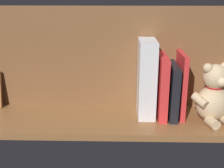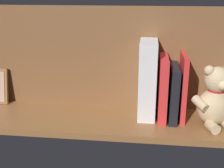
{
  "view_description": "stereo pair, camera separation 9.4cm",
  "coord_description": "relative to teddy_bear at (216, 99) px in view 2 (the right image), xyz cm",
  "views": [
    {
      "loc": [
        -2.53,
        97.15,
        43.83
      ],
      "look_at": [
        0.0,
        0.0,
        12.14
      ],
      "focal_mm": 48.38,
      "sensor_mm": 36.0,
      "label": 1
    },
    {
      "loc": [
        -11.88,
        96.45,
        43.83
      ],
      "look_at": [
        0.0,
        0.0,
        12.14
      ],
      "focal_mm": 48.38,
      "sensor_mm": 36.0,
      "label": 2
    }
  ],
  "objects": [
    {
      "name": "teddy_bear",
      "position": [
        0.0,
        0.0,
        0.0
      ],
      "size": [
        15.79,
        15.02,
        20.21
      ],
      "rotation": [
        0.0,
        0.0,
        0.28
      ],
      "color": "#D1B284",
      "rests_on": "ground_plane"
    },
    {
      "name": "dictionary_thick_white",
      "position": [
        22.18,
        -5.0,
        4.43
      ],
      "size": [
        5.87,
        14.12,
        26.65
      ],
      "primitive_type": "cube",
      "color": "silver",
      "rests_on": "ground_plane"
    },
    {
      "name": "ground_plane",
      "position": [
        34.11,
        -1.9,
        -10.0
      ],
      "size": [
        117.92,
        27.31,
        2.2
      ],
      "primitive_type": "cube",
      "color": "brown"
    },
    {
      "name": "book_4",
      "position": [
        10.28,
        -4.88,
        2.25
      ],
      "size": [
        1.63,
        14.55,
        22.29
      ],
      "primitive_type": "cube",
      "color": "red",
      "rests_on": "ground_plane"
    },
    {
      "name": "book_5",
      "position": [
        13.33,
        -4.18,
        0.34
      ],
      "size": [
        2.9,
        15.96,
        18.51
      ],
      "primitive_type": "cube",
      "rotation": [
        0.0,
        -0.01,
        0.0
      ],
      "color": "black",
      "rests_on": "ground_plane"
    },
    {
      "name": "shelf_back_panel",
      "position": [
        34.11,
        -13.31,
        9.72
      ],
      "size": [
        117.92,
        1.5,
        37.23
      ],
      "primitive_type": "cube",
      "color": "brown",
      "rests_on": "ground_plane"
    },
    {
      "name": "book_6",
      "position": [
        16.96,
        -4.26,
        1.88
      ],
      "size": [
        2.79,
        15.79,
        21.55
      ],
      "primitive_type": "cube",
      "rotation": [
        0.0,
        -0.0,
        0.0
      ],
      "color": "red",
      "rests_on": "ground_plane"
    }
  ]
}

